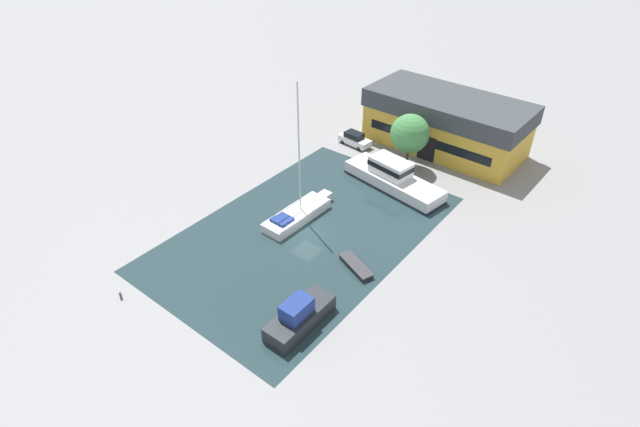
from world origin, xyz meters
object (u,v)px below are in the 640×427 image
object	(u,v)px
quay_tree_near_building	(410,134)
small_dinghy	(356,266)
warehouse_building	(446,122)
motor_cruiser	(393,177)
parked_car	(355,139)
cabin_boat	(299,316)
sailboat_moored	(298,213)

from	to	relation	value
quay_tree_near_building	small_dinghy	xyz separation A→B (m)	(5.87, -19.24, -4.36)
warehouse_building	quay_tree_near_building	xyz separation A→B (m)	(-1.01, -7.78, 1.08)
warehouse_building	motor_cruiser	world-z (taller)	warehouse_building
quay_tree_near_building	parked_car	size ratio (longest dim) A/B	1.49
motor_cruiser	cabin_boat	world-z (taller)	motor_cruiser
sailboat_moored	motor_cruiser	world-z (taller)	sailboat_moored
parked_car	small_dinghy	distance (m)	24.77
parked_car	motor_cruiser	world-z (taller)	motor_cruiser
small_dinghy	cabin_boat	size ratio (longest dim) A/B	0.66
cabin_boat	sailboat_moored	bearing A→B (deg)	130.70
sailboat_moored	cabin_boat	size ratio (longest dim) A/B	2.28
parked_car	small_dinghy	world-z (taller)	parked_car
quay_tree_near_building	motor_cruiser	distance (m)	6.01
warehouse_building	cabin_boat	size ratio (longest dim) A/B	3.15
warehouse_building	sailboat_moored	world-z (taller)	sailboat_moored
sailboat_moored	cabin_boat	bearing A→B (deg)	-47.51
motor_cruiser	quay_tree_near_building	bearing A→B (deg)	20.53
quay_tree_near_building	cabin_boat	xyz separation A→B (m)	(6.24, -27.82, -3.60)
small_dinghy	cabin_boat	bearing A→B (deg)	24.09
warehouse_building	cabin_boat	world-z (taller)	warehouse_building
motor_cruiser	cabin_boat	distance (m)	23.58
quay_tree_near_building	sailboat_moored	distance (m)	17.37
cabin_boat	motor_cruiser	bearing A→B (deg)	102.82
parked_car	cabin_boat	bearing A→B (deg)	32.65
quay_tree_near_building	cabin_boat	bearing A→B (deg)	-77.37
motor_cruiser	small_dinghy	size ratio (longest dim) A/B	3.03
sailboat_moored	small_dinghy	world-z (taller)	sailboat_moored
small_dinghy	sailboat_moored	bearing A→B (deg)	-84.35
motor_cruiser	sailboat_moored	bearing A→B (deg)	168.68
warehouse_building	cabin_boat	xyz separation A→B (m)	(5.23, -35.61, -2.53)
small_dinghy	cabin_boat	distance (m)	8.62
motor_cruiser	cabin_boat	xyz separation A→B (m)	(5.29, -22.98, -0.18)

